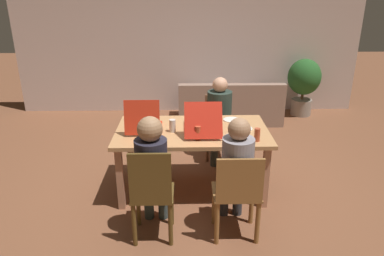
# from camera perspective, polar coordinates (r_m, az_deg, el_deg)

# --- Properties ---
(ground_plane) EXTENTS (20.00, 20.00, 0.00)m
(ground_plane) POSITION_cam_1_polar(r_m,az_deg,el_deg) (4.44, 0.03, -9.45)
(ground_plane) COLOR brown
(back_wall) EXTENTS (6.46, 0.12, 2.63)m
(back_wall) POSITION_cam_1_polar(r_m,az_deg,el_deg) (6.97, -0.59, 13.37)
(back_wall) COLOR beige
(back_wall) RESTS_ON ground
(dining_table) EXTENTS (1.73, 0.98, 0.76)m
(dining_table) POSITION_cam_1_polar(r_m,az_deg,el_deg) (4.14, 0.03, -1.34)
(dining_table) COLOR tan
(dining_table) RESTS_ON ground
(chair_0) EXTENTS (0.44, 0.38, 0.90)m
(chair_0) POSITION_cam_1_polar(r_m,az_deg,el_deg) (3.42, 7.17, -10.32)
(chair_0) COLOR olive
(chair_0) RESTS_ON ground
(person_0) EXTENTS (0.30, 0.52, 1.21)m
(person_0) POSITION_cam_1_polar(r_m,az_deg,el_deg) (3.44, 7.01, -6.01)
(person_0) COLOR #2F3135
(person_0) RESTS_ON ground
(chair_1) EXTENTS (0.39, 0.38, 0.96)m
(chair_1) POSITION_cam_1_polar(r_m,az_deg,el_deg) (3.37, -6.37, -10.21)
(chair_1) COLOR brown
(chair_1) RESTS_ON ground
(person_1) EXTENTS (0.30, 0.48, 1.23)m
(person_1) POSITION_cam_1_polar(r_m,az_deg,el_deg) (3.39, -6.33, -5.95)
(person_1) COLOR #354240
(person_1) RESTS_ON ground
(chair_2) EXTENTS (0.40, 0.39, 0.87)m
(chair_2) POSITION_cam_1_polar(r_m,az_deg,el_deg) (5.13, 4.20, 0.69)
(chair_2) COLOR brown
(chair_2) RESTS_ON ground
(person_2) EXTENTS (0.34, 0.52, 1.16)m
(person_2) POSITION_cam_1_polar(r_m,az_deg,el_deg) (4.94, 4.41, 2.51)
(person_2) COLOR #36413D
(person_2) RESTS_ON ground
(pizza_box_0) EXTENTS (0.41, 0.62, 0.37)m
(pizza_box_0) POSITION_cam_1_polar(r_m,az_deg,el_deg) (4.11, 1.60, 0.50)
(pizza_box_0) COLOR red
(pizza_box_0) RESTS_ON dining_table
(pizza_box_1) EXTENTS (0.38, 0.46, 0.40)m
(pizza_box_1) POSITION_cam_1_polar(r_m,az_deg,el_deg) (4.12, -7.57, 0.45)
(pizza_box_1) COLOR red
(pizza_box_1) RESTS_ON dining_table
(plate_0) EXTENTS (0.21, 0.21, 0.01)m
(plate_0) POSITION_cam_1_polar(r_m,az_deg,el_deg) (4.17, 8.10, -0.08)
(plate_0) COLOR white
(plate_0) RESTS_ON dining_table
(plate_1) EXTENTS (0.20, 0.20, 0.01)m
(plate_1) POSITION_cam_1_polar(r_m,az_deg,el_deg) (4.43, 6.27, 1.30)
(plate_1) COLOR white
(plate_1) RESTS_ON dining_table
(drinking_glass_0) EXTENTS (0.07, 0.07, 0.14)m
(drinking_glass_0) POSITION_cam_1_polar(r_m,az_deg,el_deg) (4.03, -3.10, 0.36)
(drinking_glass_0) COLOR silver
(drinking_glass_0) RESTS_ON dining_table
(drinking_glass_1) EXTENTS (0.06, 0.06, 0.14)m
(drinking_glass_1) POSITION_cam_1_polar(r_m,az_deg,el_deg) (3.84, 10.26, -1.06)
(drinking_glass_1) COLOR #B4492D
(drinking_glass_1) RESTS_ON dining_table
(drinking_glass_2) EXTENTS (0.06, 0.06, 0.15)m
(drinking_glass_2) POSITION_cam_1_polar(r_m,az_deg,el_deg) (3.82, 0.93, -0.75)
(drinking_glass_2) COLOR #BD462B
(drinking_glass_2) RESTS_ON dining_table
(drinking_glass_3) EXTENTS (0.07, 0.07, 0.14)m
(drinking_glass_3) POSITION_cam_1_polar(r_m,az_deg,el_deg) (4.45, -8.93, 2.19)
(drinking_glass_3) COLOR silver
(drinking_glass_3) RESTS_ON dining_table
(couch) EXTENTS (1.83, 0.85, 0.76)m
(couch) POSITION_cam_1_polar(r_m,az_deg,el_deg) (6.57, 5.92, 3.40)
(couch) COLOR gray
(couch) RESTS_ON ground
(potted_plant) EXTENTS (0.61, 0.61, 1.07)m
(potted_plant) POSITION_cam_1_polar(r_m,az_deg,el_deg) (7.08, 17.27, 7.02)
(potted_plant) COLOR gray
(potted_plant) RESTS_ON ground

